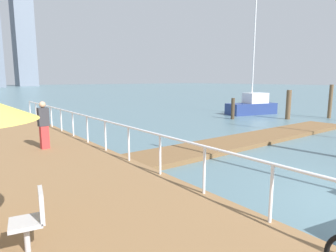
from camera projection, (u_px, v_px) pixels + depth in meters
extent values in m
plane|color=slate|center=(71.00, 117.00, 22.10)|extent=(300.00, 300.00, 0.00)
cube|color=brown|center=(254.00, 139.00, 13.62)|extent=(14.85, 2.00, 0.18)
cylinder|color=white|center=(271.00, 194.00, 4.94)|extent=(0.06, 0.06, 1.05)
cylinder|color=white|center=(204.00, 170.00, 6.22)|extent=(0.06, 0.06, 1.05)
cylinder|color=white|center=(160.00, 155.00, 7.50)|extent=(0.06, 0.06, 1.05)
cylinder|color=white|center=(129.00, 144.00, 8.78)|extent=(0.06, 0.06, 1.05)
cylinder|color=white|center=(105.00, 136.00, 10.06)|extent=(0.06, 0.06, 1.05)
cylinder|color=white|center=(87.00, 129.00, 11.34)|extent=(0.06, 0.06, 1.05)
cylinder|color=white|center=(73.00, 124.00, 12.62)|extent=(0.06, 0.06, 1.05)
cylinder|color=white|center=(61.00, 120.00, 13.89)|extent=(0.06, 0.06, 1.05)
cylinder|color=white|center=(51.00, 117.00, 15.17)|extent=(0.06, 0.06, 1.05)
cylinder|color=white|center=(43.00, 114.00, 16.45)|extent=(0.06, 0.06, 1.05)
cylinder|color=white|center=(36.00, 111.00, 17.73)|extent=(0.06, 0.06, 1.05)
cylinder|color=white|center=(30.00, 109.00, 19.01)|extent=(0.06, 0.06, 1.05)
cylinder|color=white|center=(116.00, 124.00, 9.34)|extent=(0.06, 24.48, 0.06)
cylinder|color=#473826|center=(233.00, 109.00, 20.93)|extent=(0.26, 0.26, 1.54)
cylinder|color=brown|center=(330.00, 102.00, 21.37)|extent=(0.26, 0.26, 2.50)
cylinder|color=brown|center=(288.00, 105.00, 20.83)|extent=(0.35, 0.35, 2.12)
cube|color=navy|center=(251.00, 109.00, 24.02)|extent=(4.48, 2.50, 0.91)
cube|color=white|center=(255.00, 98.00, 24.03)|extent=(2.03, 1.64, 0.85)
cylinder|color=silver|center=(254.00, 48.00, 23.23)|extent=(0.12, 0.12, 8.93)
cube|color=#B7B7BC|center=(26.00, 223.00, 4.09)|extent=(0.52, 0.52, 0.06)
cube|color=#B7B7BC|center=(41.00, 205.00, 4.15)|extent=(0.14, 0.44, 0.45)
cylinder|color=#B7B7BC|center=(27.00, 237.00, 4.13)|extent=(0.08, 0.08, 0.45)
cube|color=#BF3333|center=(45.00, 137.00, 10.33)|extent=(0.30, 0.23, 0.83)
cube|color=#333338|center=(43.00, 117.00, 10.21)|extent=(0.38, 0.25, 0.65)
sphere|color=tan|center=(42.00, 105.00, 10.14)|extent=(0.22, 0.22, 0.22)
cube|color=slate|center=(22.00, 18.00, 121.50)|extent=(7.92, 9.13, 57.50)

